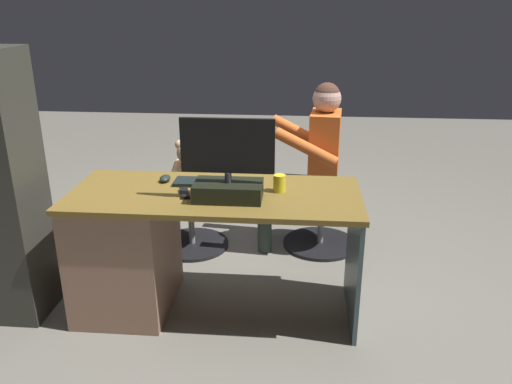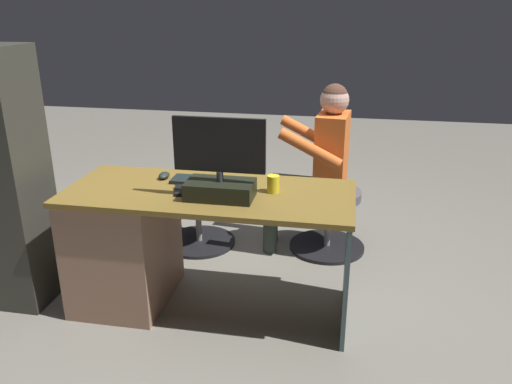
% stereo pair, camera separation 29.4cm
% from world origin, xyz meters
% --- Properties ---
extents(ground_plane, '(10.00, 10.00, 0.00)m').
position_xyz_m(ground_plane, '(0.00, 0.00, 0.00)').
color(ground_plane, slate).
extents(desk, '(1.59, 0.67, 0.73)m').
position_xyz_m(desk, '(0.42, 0.42, 0.40)').
color(desk, brown).
rests_on(desk, ground_plane).
extents(monitor, '(0.48, 0.21, 0.43)m').
position_xyz_m(monitor, '(-0.09, 0.50, 0.87)').
color(monitor, black).
rests_on(monitor, desk).
extents(keyboard, '(0.42, 0.14, 0.02)m').
position_xyz_m(keyboard, '(0.04, 0.28, 0.74)').
color(keyboard, black).
rests_on(keyboard, desk).
extents(computer_mouse, '(0.06, 0.10, 0.04)m').
position_xyz_m(computer_mouse, '(0.31, 0.26, 0.75)').
color(computer_mouse, '#202A23').
rests_on(computer_mouse, desk).
extents(cup, '(0.07, 0.07, 0.10)m').
position_xyz_m(cup, '(-0.35, 0.37, 0.78)').
color(cup, yellow).
rests_on(cup, desk).
extents(tv_remote, '(0.09, 0.16, 0.02)m').
position_xyz_m(tv_remote, '(0.16, 0.46, 0.74)').
color(tv_remote, black).
rests_on(tv_remote, desk).
extents(office_chair_teddy, '(0.54, 0.54, 0.45)m').
position_xyz_m(office_chair_teddy, '(0.32, -0.38, 0.26)').
color(office_chair_teddy, black).
rests_on(office_chair_teddy, ground_plane).
extents(teddy_bear, '(0.25, 0.25, 0.36)m').
position_xyz_m(teddy_bear, '(0.32, -0.39, 0.61)').
color(teddy_bear, '#DDAC7A').
rests_on(teddy_bear, office_chair_teddy).
extents(visitor_chair, '(0.55, 0.55, 0.45)m').
position_xyz_m(visitor_chair, '(-0.63, -0.47, 0.26)').
color(visitor_chair, black).
rests_on(visitor_chair, ground_plane).
extents(person, '(0.59, 0.51, 1.20)m').
position_xyz_m(person, '(-0.54, -0.46, 0.70)').
color(person, orange).
rests_on(person, ground_plane).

